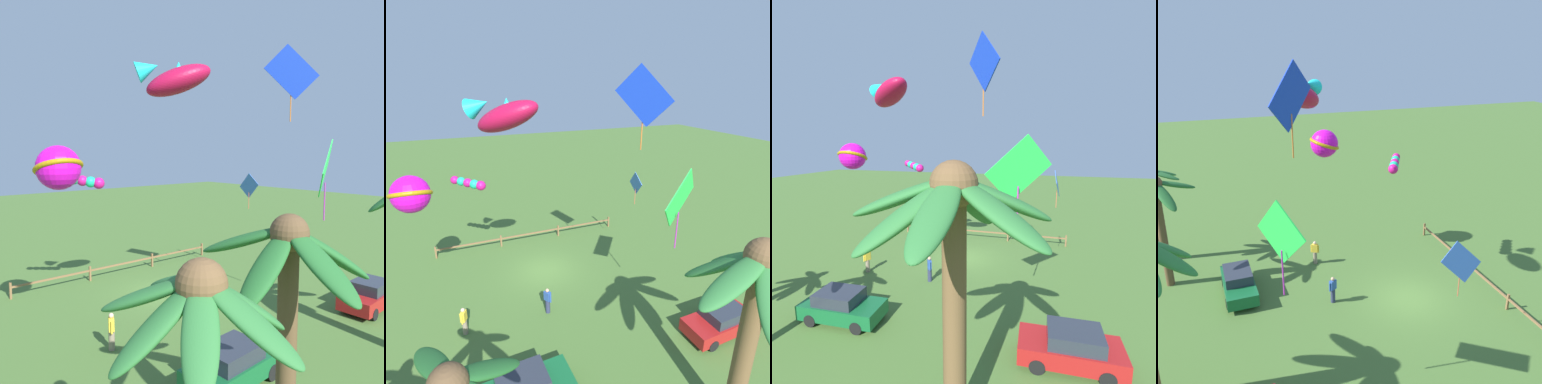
% 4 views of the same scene
% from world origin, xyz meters
% --- Properties ---
extents(ground_plane, '(120.00, 120.00, 0.00)m').
position_xyz_m(ground_plane, '(0.00, 0.00, 0.00)').
color(ground_plane, '#476B2D').
extents(palm_tree_0, '(3.90, 4.37, 6.87)m').
position_xyz_m(palm_tree_0, '(5.86, 12.97, 5.12)').
color(palm_tree_0, brown).
rests_on(palm_tree_0, ground).
extents(palm_tree_1, '(3.34, 3.72, 6.59)m').
position_xyz_m(palm_tree_1, '(9.21, 13.66, 4.93)').
color(palm_tree_1, brown).
rests_on(palm_tree_1, ground).
extents(rail_fence, '(14.58, 0.12, 0.95)m').
position_xyz_m(rail_fence, '(-0.19, -4.67, 0.61)').
color(rail_fence, brown).
rests_on(rail_fence, ground).
extents(parked_car_0, '(3.95, 1.84, 1.51)m').
position_xyz_m(parked_car_0, '(-6.85, 9.10, 0.75)').
color(parked_car_0, '#A51919').
rests_on(parked_car_0, ground).
extents(parked_car_1, '(3.97, 1.88, 1.51)m').
position_xyz_m(parked_car_1, '(3.55, 9.10, 0.75)').
color(parked_car_1, '#145B2D').
rests_on(parked_car_1, ground).
extents(spectator_0, '(0.39, 0.49, 1.59)m').
position_xyz_m(spectator_0, '(1.07, 4.17, 0.81)').
color(spectator_0, '#2D3351').
rests_on(spectator_0, ground).
extents(spectator_1, '(0.37, 0.50, 1.59)m').
position_xyz_m(spectator_1, '(5.57, 4.08, 0.81)').
color(spectator_1, gray).
rests_on(spectator_1, ground).
extents(kite_ball_0, '(1.96, 1.92, 1.77)m').
position_xyz_m(kite_ball_0, '(7.10, 2.89, 7.62)').
color(kite_ball_0, '#E30EC3').
extents(kite_diamond_1, '(2.64, 1.36, 4.05)m').
position_xyz_m(kite_diamond_1, '(-4.52, 7.67, 7.36)').
color(kite_diamond_1, '#2BEA4E').
extents(kite_tube_2, '(1.97, 1.37, 0.83)m').
position_xyz_m(kite_tube_2, '(4.28, -0.76, 6.74)').
color(kite_tube_2, '#D8147F').
extents(kite_diamond_3, '(1.79, 1.95, 3.63)m').
position_xyz_m(kite_diamond_3, '(-2.78, 6.74, 11.96)').
color(kite_diamond_3, '#1536BE').
extents(kite_fish_4, '(3.45, 2.85, 1.98)m').
position_xyz_m(kite_fish_4, '(2.91, 5.00, 11.28)').
color(kite_fish_4, '#B80E38').
extents(kite_diamond_5, '(0.37, 1.71, 2.36)m').
position_xyz_m(kite_diamond_5, '(-6.29, 1.16, 5.99)').
color(kite_diamond_5, '#3D6DD3').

